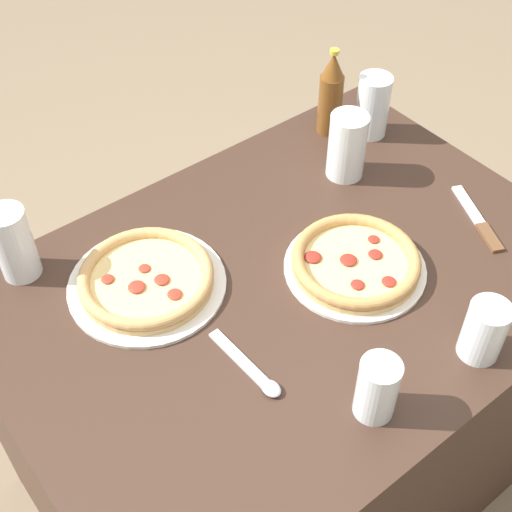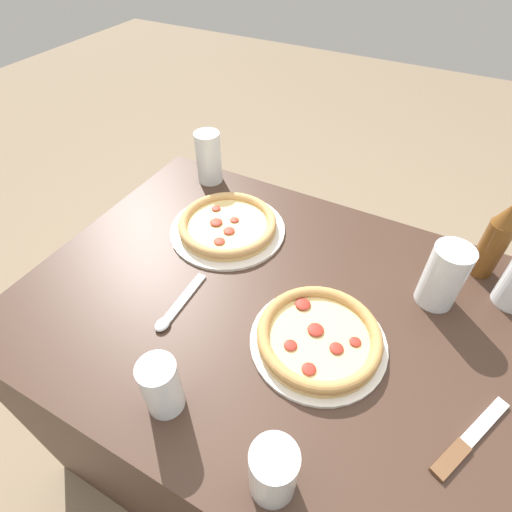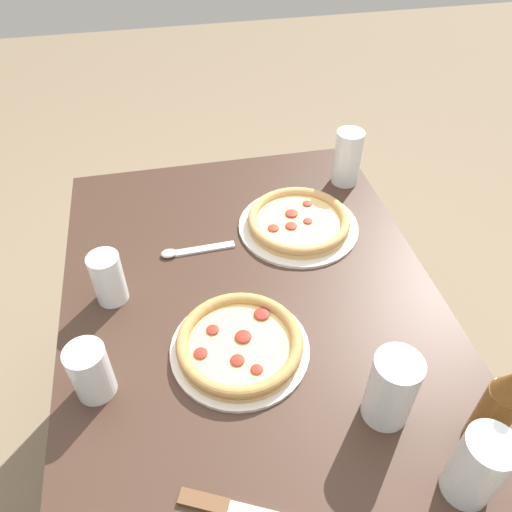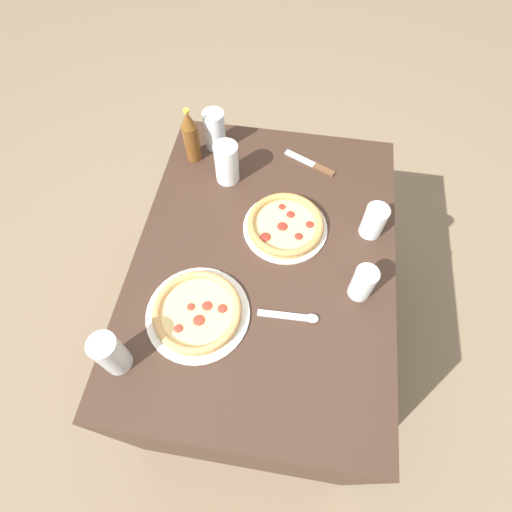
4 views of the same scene
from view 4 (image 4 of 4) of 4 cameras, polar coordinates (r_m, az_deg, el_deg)
ground_plane at (r=1.96m, az=0.80°, el=-11.19°), size 8.00×8.00×0.00m
table at (r=1.61m, az=0.96°, el=-6.78°), size 1.14×0.82×0.75m
pizza_pepperoni at (r=1.31m, az=4.22°, el=4.42°), size 0.28×0.28×0.04m
pizza_margherita at (r=1.18m, az=-8.37°, el=-7.90°), size 0.30×0.30×0.04m
glass_cola at (r=1.53m, az=-5.90°, el=17.24°), size 0.08×0.08×0.15m
glass_water at (r=1.14m, az=-19.92°, el=-13.10°), size 0.08×0.08×0.16m
glass_orange_juice at (r=1.33m, az=16.46°, el=4.75°), size 0.07×0.07×0.12m
glass_iced_tea at (r=1.20m, az=14.97°, el=-3.86°), size 0.07×0.07×0.12m
glass_red_wine at (r=1.41m, az=-4.20°, el=13.00°), size 0.08×0.08×0.15m
beer_bottle at (r=1.48m, az=-9.30°, el=16.52°), size 0.06×0.06×0.21m
knife at (r=1.52m, az=7.97°, el=12.89°), size 0.11×0.19×0.01m
spoon at (r=1.18m, az=5.79°, el=-8.63°), size 0.03×0.18×0.01m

